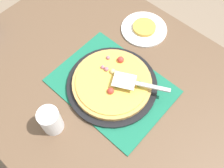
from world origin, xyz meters
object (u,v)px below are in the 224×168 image
at_px(plate_near_left, 144,29).
at_px(cup_far, 51,121).
at_px(served_slice_left, 144,27).
at_px(pizza_pan, 112,85).
at_px(pizza_server, 136,83).
at_px(pizza, 112,82).

bearing_deg(plate_near_left, cup_far, -85.83).
bearing_deg(served_slice_left, pizza_pan, -74.23).
relative_size(pizza_pan, served_slice_left, 3.45).
height_order(cup_far, pizza_server, cup_far).
xyz_separation_m(pizza_pan, pizza, (0.00, 0.00, 0.02)).
xyz_separation_m(plate_near_left, cup_far, (0.05, -0.62, 0.06)).
height_order(plate_near_left, served_slice_left, served_slice_left).
bearing_deg(served_slice_left, cup_far, -85.83).
relative_size(pizza_pan, pizza_server, 1.70).
relative_size(plate_near_left, pizza_server, 0.98).
bearing_deg(pizza_server, plate_near_left, 122.05).
bearing_deg(pizza, pizza_pan, -94.99).
distance_m(served_slice_left, cup_far, 0.62).
distance_m(pizza, plate_near_left, 0.35).
xyz_separation_m(served_slice_left, pizza_server, (0.18, -0.29, 0.05)).
relative_size(pizza, pizza_server, 1.48).
bearing_deg(pizza_pan, pizza_server, 27.89).
height_order(pizza_pan, plate_near_left, pizza_pan).
relative_size(pizza, served_slice_left, 3.00).
bearing_deg(served_slice_left, pizza, -74.15).
distance_m(pizza, served_slice_left, 0.35).
distance_m(pizza_pan, pizza, 0.02).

